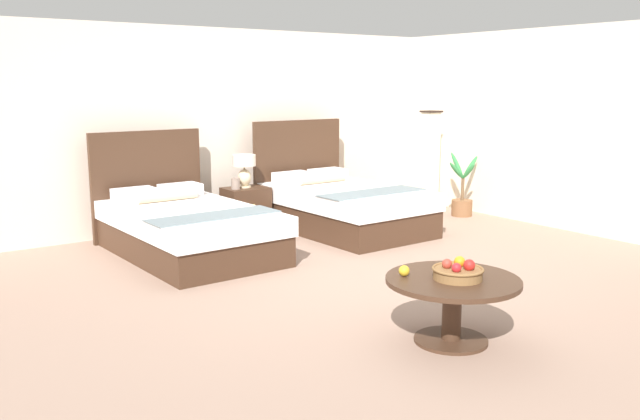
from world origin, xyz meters
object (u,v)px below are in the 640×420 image
(bed_near_corner, at_px, (342,205))
(fruit_bowl, at_px, (458,272))
(coffee_table, at_px, (452,295))
(table_lamp, at_px, (244,167))
(potted_palm, at_px, (462,199))
(vase, at_px, (236,184))
(bed_near_window, at_px, (186,227))
(loose_apple, at_px, (404,271))
(nightstand, at_px, (246,209))
(floor_lamp_corner, at_px, (430,161))

(bed_near_corner, xyz_separation_m, fruit_bowl, (-1.63, -3.46, 0.21))
(fruit_bowl, bearing_deg, coffee_table, 110.84)
(table_lamp, relative_size, potted_palm, 0.47)
(vase, relative_size, fruit_bowl, 0.38)
(bed_near_window, xyz_separation_m, bed_near_corner, (2.11, -0.00, 0.02))
(fruit_bowl, relative_size, potted_palm, 0.41)
(bed_near_window, bearing_deg, loose_apple, -85.99)
(table_lamp, height_order, potted_palm, table_lamp)
(loose_apple, bearing_deg, nightstand, 76.91)
(bed_near_window, relative_size, floor_lamp_corner, 1.55)
(bed_near_corner, relative_size, vase, 15.42)
(bed_near_corner, distance_m, loose_apple, 3.71)
(fruit_bowl, xyz_separation_m, potted_palm, (3.54, 3.21, -0.29))
(bed_near_corner, bearing_deg, fruit_bowl, -115.16)
(bed_near_window, distance_m, coffee_table, 3.46)
(table_lamp, bearing_deg, fruit_bowl, -98.80)
(potted_palm, bearing_deg, bed_near_window, 176.40)
(nightstand, height_order, potted_palm, potted_palm)
(bed_near_window, relative_size, fruit_bowl, 6.14)
(table_lamp, relative_size, loose_apple, 5.25)
(floor_lamp_corner, relative_size, potted_palm, 1.62)
(floor_lamp_corner, bearing_deg, bed_near_window, -175.03)
(vase, bearing_deg, fruit_bowl, -96.75)
(nightstand, bearing_deg, bed_near_window, -148.22)
(nightstand, height_order, vase, vase)
(bed_near_window, height_order, potted_palm, bed_near_window)
(nightstand, height_order, table_lamp, table_lamp)
(nightstand, distance_m, table_lamp, 0.53)
(loose_apple, relative_size, floor_lamp_corner, 0.05)
(nightstand, relative_size, potted_palm, 0.61)
(bed_near_corner, height_order, nightstand, bed_near_corner)
(floor_lamp_corner, bearing_deg, loose_apple, -136.64)
(vase, relative_size, loose_apple, 1.77)
(table_lamp, xyz_separation_m, fruit_bowl, (-0.65, -4.18, -0.27))
(vase, distance_m, potted_palm, 3.20)
(floor_lamp_corner, bearing_deg, table_lamp, 172.50)
(fruit_bowl, bearing_deg, nightstand, 81.16)
(coffee_table, bearing_deg, nightstand, 80.93)
(floor_lamp_corner, bearing_deg, nightstand, 172.90)
(vase, bearing_deg, table_lamp, 20.66)
(nightstand, bearing_deg, potted_palm, -18.23)
(bed_near_window, distance_m, floor_lamp_corner, 4.01)
(floor_lamp_corner, bearing_deg, potted_palm, -85.21)
(fruit_bowl, distance_m, potted_palm, 4.79)
(table_lamp, distance_m, coffee_table, 4.23)
(bed_near_window, bearing_deg, coffee_table, -82.21)
(coffee_table, relative_size, floor_lamp_corner, 0.66)
(vase, height_order, potted_palm, potted_palm)
(vase, xyz_separation_m, coffee_table, (-0.50, -4.09, -0.26))
(bed_near_window, height_order, table_lamp, bed_near_window)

